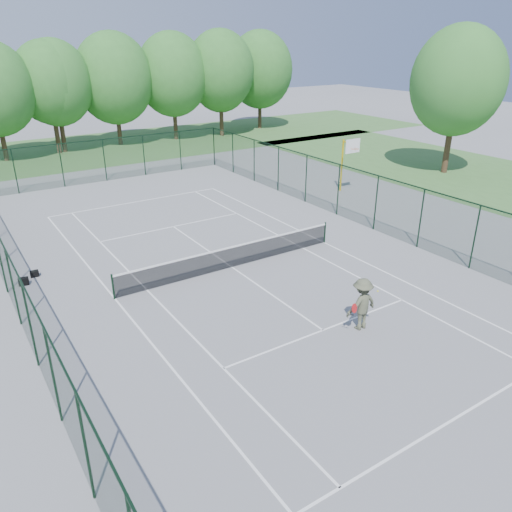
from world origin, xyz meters
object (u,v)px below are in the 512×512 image
object	(u,v)px
tennis_net	(232,256)
sports_bag_a	(24,281)
tennis_player	(362,304)
basketball_goal	(348,155)

from	to	relation	value
tennis_net	sports_bag_a	size ratio (longest dim) A/B	27.26
tennis_net	sports_bag_a	bearing A→B (deg)	158.19
tennis_net	tennis_player	world-z (taller)	tennis_player
sports_bag_a	tennis_player	xyz separation A→B (m)	(9.52, -10.31, 0.82)
basketball_goal	tennis_net	bearing A→B (deg)	-153.87
basketball_goal	tennis_player	size ratio (longest dim) A/B	1.72
basketball_goal	sports_bag_a	bearing A→B (deg)	-172.25
tennis_player	sports_bag_a	bearing A→B (deg)	132.72
sports_bag_a	tennis_player	bearing A→B (deg)	-36.09
basketball_goal	sports_bag_a	distance (m)	21.21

